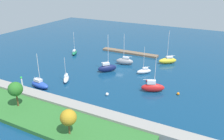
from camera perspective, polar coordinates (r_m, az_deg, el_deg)
The scene contains 18 objects.
water at distance 79.54m, azimuth 1.90°, elevation 0.39°, with size 160.00×160.00×0.00m, color navy.
pier_dock at distance 95.45m, azimuth 4.37°, elevation 4.35°, with size 23.99×2.81×0.75m, color brown.
breakwater at distance 57.12m, azimuth -10.77°, elevation -8.51°, with size 68.84×3.32×1.47m, color gray.
shoreline_park at distance 53.24m, azimuth -14.99°, elevation -11.76°, with size 46.03×10.70×0.92m, color #2D6B2D.
harbor_beacon at distance 65.39m, azimuth -21.49°, elevation -2.79°, with size 0.56×0.56×3.73m.
park_tree_midwest at distance 57.75m, azimuth -22.87°, elevation -4.41°, with size 3.40×3.40×6.19m.
park_tree_mideast at distance 45.38m, azimuth -10.80°, elevation -11.55°, with size 3.22×3.22×5.34m.
sailboat_white_east_end at distance 70.78m, azimuth -11.32°, elevation -2.13°, with size 3.69×4.97×7.85m.
sailboat_green_far_south at distance 95.05m, azimuth -9.30°, elevation 4.34°, with size 3.33×5.26×9.20m.
sailboat_yellow_off_beacon at distance 86.01m, azimuth 13.66°, elevation 2.33°, with size 6.58×5.73×12.19m.
sailboat_blue_west_end at distance 68.64m, azimuth -17.54°, elevation -3.40°, with size 6.54×2.75×10.28m.
sailboat_navy_near_pier at distance 76.42m, azimuth -1.20°, elevation 0.57°, with size 6.03×6.17×12.58m.
sailboat_gray_lone_north at distance 82.78m, azimuth 3.17°, elevation 2.23°, with size 6.53×3.48×11.14m.
sailboat_red_inner_mooring at distance 64.17m, azimuth 10.08°, elevation -4.19°, with size 6.60×4.46×9.92m.
sailboat_white_mid_basin at distance 75.78m, azimuth 7.97°, elevation -0.25°, with size 4.62×4.51×9.10m.
mooring_buoy_orange at distance 64.37m, azimuth 16.12°, elevation -5.68°, with size 0.77×0.77×0.77m, color orange.
mooring_buoy_red at distance 69.94m, azimuth 8.74°, elevation -2.69°, with size 0.79×0.79×0.79m, color red.
mooring_buoy_white at distance 61.55m, azimuth -1.22°, elevation -6.02°, with size 0.86×0.86×0.86m, color white.
Camera 1 is at (-31.45, 66.82, 29.53)m, focal length 36.79 mm.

